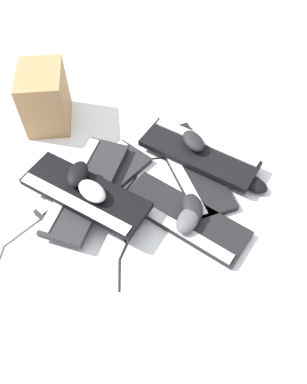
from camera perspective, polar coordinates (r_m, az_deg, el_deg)
name	(u,v)px	position (r m, az deg, el deg)	size (l,w,h in m)	color
ground_plane	(136,191)	(1.34, -2.66, 0.16)	(3.20, 3.20, 0.00)	silver
keyboard_0	(184,217)	(1.26, 4.64, -3.87)	(0.46, 0.30, 0.03)	black
keyboard_1	(192,168)	(1.39, 5.83, 3.62)	(0.46, 0.25, 0.03)	black
keyboard_2	(95,185)	(1.35, -8.85, 1.10)	(0.26, 0.46, 0.03)	#232326
keyboard_3	(86,187)	(1.31, -10.26, 0.70)	(0.39, 0.44, 0.03)	#232326
keyboard_4	(199,153)	(1.41, 6.99, 5.97)	(0.46, 0.32, 0.03)	black
keyboard_5	(85,194)	(1.26, -10.45, -0.25)	(0.46, 0.33, 0.03)	black
mouse_0	(193,207)	(1.24, 5.99, -2.34)	(0.11, 0.07, 0.04)	black
mouse_1	(253,184)	(1.38, 14.91, 1.24)	(0.11, 0.07, 0.04)	black
mouse_2	(92,191)	(1.22, -9.35, 0.15)	(0.11, 0.07, 0.04)	#B7B7BC
mouse_3	(188,220)	(1.21, 5.29, -4.26)	(0.11, 0.07, 0.04)	#4C4C51
mouse_4	(193,141)	(1.39, 6.09, 7.75)	(0.11, 0.07, 0.04)	black
mouse_5	(77,174)	(1.27, -11.52, 2.70)	(0.11, 0.07, 0.04)	black
cable_0	(14,255)	(1.28, -20.50, -8.98)	(0.38, 0.40, 0.01)	#59595B
cable_1	(135,200)	(1.31, -2.80, -1.18)	(0.41, 0.50, 0.01)	black
cardboard_box	(45,98)	(1.57, -16.24, 13.64)	(0.22, 0.17, 0.23)	#9E774C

